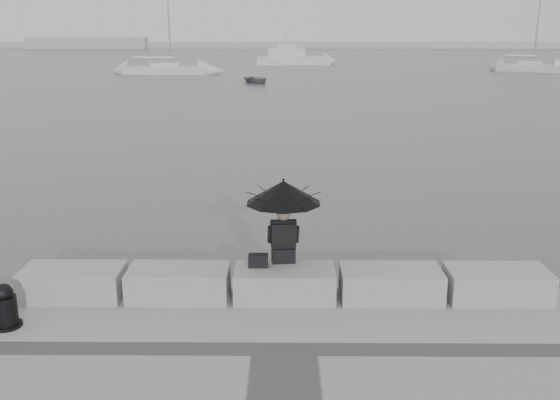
{
  "coord_description": "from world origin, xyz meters",
  "views": [
    {
      "loc": [
        0.0,
        -9.73,
        4.68
      ],
      "look_at": [
        -0.1,
        3.0,
        1.2
      ],
      "focal_mm": 40.0,
      "sensor_mm": 36.0,
      "label": 1
    }
  ],
  "objects_px": {
    "seated_person": "(283,201)",
    "mooring_bollard": "(5,309)",
    "sailboat_right": "(529,67)",
    "motor_cruiser": "(294,58)",
    "sailboat_left": "(166,69)",
    "dinghy": "(256,80)"
  },
  "relations": [
    {
      "from": "sailboat_left",
      "to": "sailboat_right",
      "type": "bearing_deg",
      "value": 8.27
    },
    {
      "from": "mooring_bollard",
      "to": "seated_person",
      "type": "bearing_deg",
      "value": 19.66
    },
    {
      "from": "dinghy",
      "to": "motor_cruiser",
      "type": "bearing_deg",
      "value": 52.01
    },
    {
      "from": "mooring_bollard",
      "to": "sailboat_left",
      "type": "bearing_deg",
      "value": 98.38
    },
    {
      "from": "mooring_bollard",
      "to": "sailboat_left",
      "type": "height_order",
      "value": "sailboat_left"
    },
    {
      "from": "mooring_bollard",
      "to": "sailboat_right",
      "type": "xyz_separation_m",
      "value": [
        32.14,
        65.17,
        -0.25
      ]
    },
    {
      "from": "mooring_bollard",
      "to": "sailboat_right",
      "type": "bearing_deg",
      "value": 63.75
    },
    {
      "from": "mooring_bollard",
      "to": "dinghy",
      "type": "distance_m",
      "value": 49.16
    },
    {
      "from": "sailboat_right",
      "to": "sailboat_left",
      "type": "bearing_deg",
      "value": -141.45
    },
    {
      "from": "seated_person",
      "to": "motor_cruiser",
      "type": "height_order",
      "value": "motor_cruiser"
    },
    {
      "from": "sailboat_left",
      "to": "seated_person",
      "type": "bearing_deg",
      "value": -75.73
    },
    {
      "from": "seated_person",
      "to": "sailboat_left",
      "type": "xyz_separation_m",
      "value": [
        -12.94,
        59.18,
        -1.51
      ]
    },
    {
      "from": "sailboat_right",
      "to": "mooring_bollard",
      "type": "bearing_deg",
      "value": -84.03
    },
    {
      "from": "seated_person",
      "to": "mooring_bollard",
      "type": "xyz_separation_m",
      "value": [
        -4.02,
        -1.43,
        -1.23
      ]
    },
    {
      "from": "mooring_bollard",
      "to": "motor_cruiser",
      "type": "height_order",
      "value": "motor_cruiser"
    },
    {
      "from": "sailboat_right",
      "to": "dinghy",
      "type": "height_order",
      "value": "sailboat_right"
    },
    {
      "from": "mooring_bollard",
      "to": "sailboat_right",
      "type": "height_order",
      "value": "sailboat_right"
    },
    {
      "from": "sailboat_right",
      "to": "motor_cruiser",
      "type": "relative_size",
      "value": 1.28
    },
    {
      "from": "sailboat_right",
      "to": "dinghy",
      "type": "xyz_separation_m",
      "value": [
        -30.72,
        -16.03,
        -0.23
      ]
    },
    {
      "from": "sailboat_left",
      "to": "dinghy",
      "type": "xyz_separation_m",
      "value": [
        10.34,
        -11.47,
        -0.21
      ]
    },
    {
      "from": "mooring_bollard",
      "to": "motor_cruiser",
      "type": "relative_size",
      "value": 0.07
    },
    {
      "from": "sailboat_right",
      "to": "motor_cruiser",
      "type": "xyz_separation_m",
      "value": [
        -26.92,
        14.03,
        0.36
      ]
    }
  ]
}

